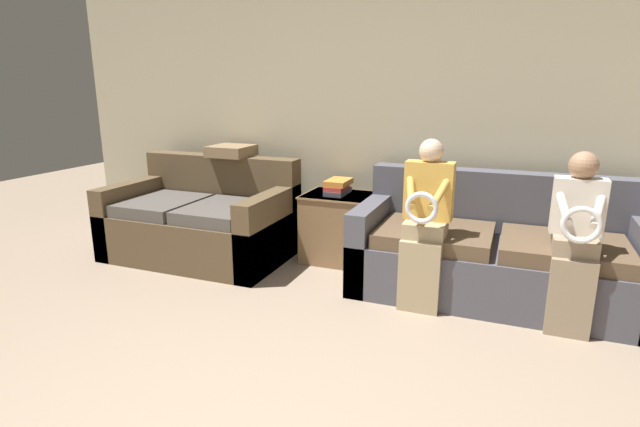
% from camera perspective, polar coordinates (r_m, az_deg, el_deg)
% --- Properties ---
extents(wall_back, '(7.06, 0.06, 2.55)m').
position_cam_1_polar(wall_back, '(4.49, 10.48, 10.65)').
color(wall_back, '#BCB293').
rests_on(wall_back, ground_plane).
extents(couch_main, '(2.09, 0.95, 0.90)m').
position_cam_1_polar(couch_main, '(4.02, 19.44, -4.42)').
color(couch_main, '#4C4C56').
rests_on(couch_main, ground_plane).
extents(couch_side, '(1.61, 0.99, 0.90)m').
position_cam_1_polar(couch_side, '(4.76, -13.27, -0.98)').
color(couch_side, brown).
rests_on(couch_side, ground_plane).
extents(child_left_seated, '(0.34, 0.38, 1.20)m').
position_cam_1_polar(child_left_seated, '(3.59, 11.96, -0.59)').
color(child_left_seated, tan).
rests_on(child_left_seated, ground_plane).
extents(child_right_seated, '(0.32, 0.38, 1.16)m').
position_cam_1_polar(child_right_seated, '(3.56, 27.22, -2.20)').
color(child_right_seated, gray).
rests_on(child_right_seated, ground_plane).
extents(side_shelf, '(0.60, 0.52, 0.61)m').
position_cam_1_polar(side_shelf, '(4.51, 2.09, -1.51)').
color(side_shelf, olive).
rests_on(side_shelf, ground_plane).
extents(book_stack, '(0.19, 0.30, 0.13)m').
position_cam_1_polar(book_stack, '(4.43, 2.04, 3.08)').
color(book_stack, '#4C4C56').
rests_on(book_stack, side_shelf).
extents(throw_pillow, '(0.38, 0.38, 0.10)m').
position_cam_1_polar(throw_pillow, '(4.86, -10.10, 7.07)').
color(throw_pillow, '#846B4C').
rests_on(throw_pillow, couch_side).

